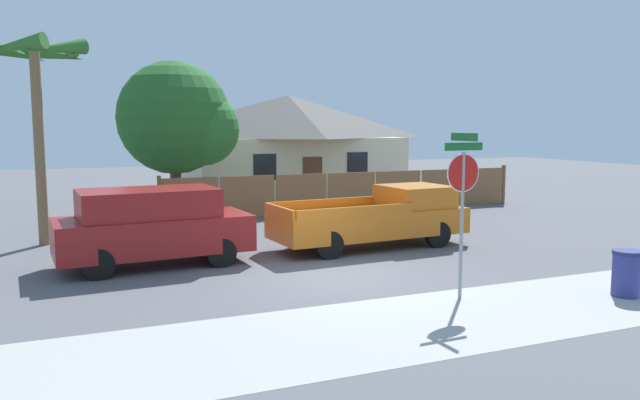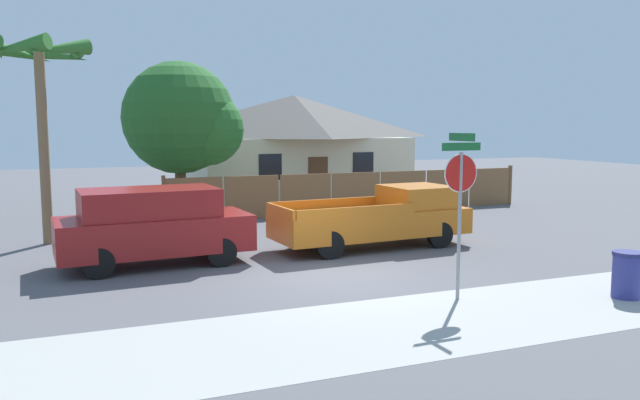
{
  "view_description": "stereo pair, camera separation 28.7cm",
  "coord_description": "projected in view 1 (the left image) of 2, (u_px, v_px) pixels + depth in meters",
  "views": [
    {
      "loc": [
        -5.66,
        -12.45,
        3.37
      ],
      "look_at": [
        0.08,
        1.09,
        1.6
      ],
      "focal_mm": 35.0,
      "sensor_mm": 36.0,
      "label": 1
    },
    {
      "loc": [
        -5.4,
        -12.56,
        3.37
      ],
      "look_at": [
        0.08,
        1.09,
        1.6
      ],
      "focal_mm": 35.0,
      "sensor_mm": 36.0,
      "label": 2
    }
  ],
  "objects": [
    {
      "name": "ground_plane",
      "position": [
        336.0,
        276.0,
        13.98
      ],
      "size": [
        80.0,
        80.0,
        0.0
      ],
      "primitive_type": "plane",
      "color": "#56565B"
    },
    {
      "name": "sidewalk_strip",
      "position": [
        422.0,
        323.0,
        10.69
      ],
      "size": [
        36.0,
        3.2,
        0.01
      ],
      "color": "#A3A39E",
      "rests_on": "ground"
    },
    {
      "name": "wooden_fence",
      "position": [
        352.0,
        193.0,
        24.06
      ],
      "size": [
        14.66,
        0.12,
        1.66
      ],
      "color": "brown",
      "rests_on": "ground"
    },
    {
      "name": "house",
      "position": [
        288.0,
        144.0,
        29.71
      ],
      "size": [
        10.4,
        6.6,
        4.78
      ],
      "color": "beige",
      "rests_on": "ground"
    },
    {
      "name": "oak_tree",
      "position": [
        180.0,
        120.0,
        22.42
      ],
      "size": [
        4.26,
        4.06,
        5.66
      ],
      "color": "brown",
      "rests_on": "ground"
    },
    {
      "name": "palm_tree",
      "position": [
        35.0,
        68.0,
        17.06
      ],
      "size": [
        2.82,
        3.03,
        5.74
      ],
      "color": "brown",
      "rests_on": "ground"
    },
    {
      "name": "red_suv",
      "position": [
        152.0,
        225.0,
        14.9
      ],
      "size": [
        4.63,
        2.22,
        1.86
      ],
      "rotation": [
        0.0,
        0.0,
        0.06
      ],
      "color": "maroon",
      "rests_on": "ground"
    },
    {
      "name": "orange_pickup",
      "position": [
        378.0,
        218.0,
        17.31
      ],
      "size": [
        5.58,
        2.26,
        1.66
      ],
      "rotation": [
        0.0,
        0.0,
        0.06
      ],
      "color": "orange",
      "rests_on": "ground"
    },
    {
      "name": "stop_sign",
      "position": [
        463.0,
        188.0,
        11.89
      ],
      "size": [
        0.87,
        0.78,
        3.22
      ],
      "rotation": [
        0.0,
        0.0,
        0.03
      ],
      "color": "gray",
      "rests_on": "ground"
    },
    {
      "name": "trash_bin",
      "position": [
        626.0,
        273.0,
        12.3
      ],
      "size": [
        0.57,
        0.57,
        0.92
      ],
      "color": "navy",
      "rests_on": "ground"
    }
  ]
}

